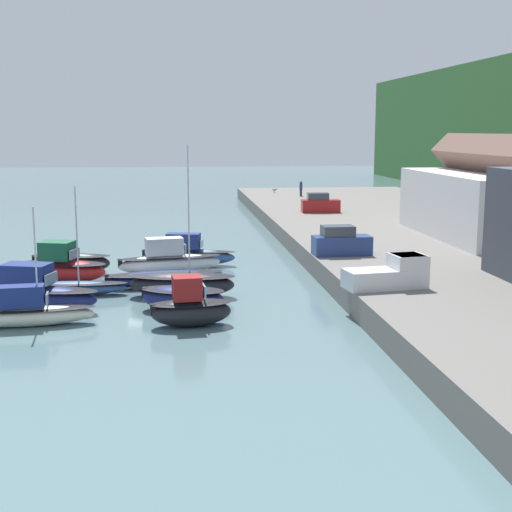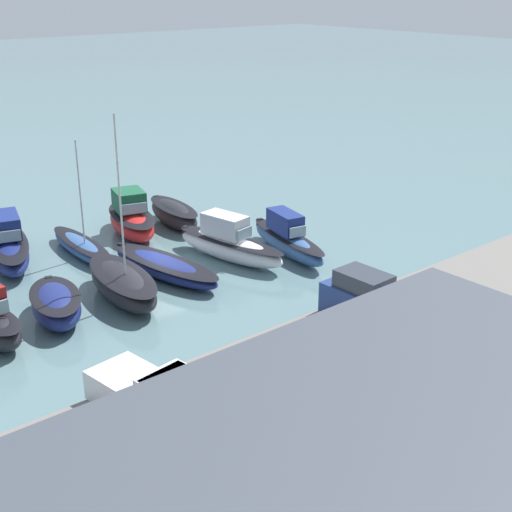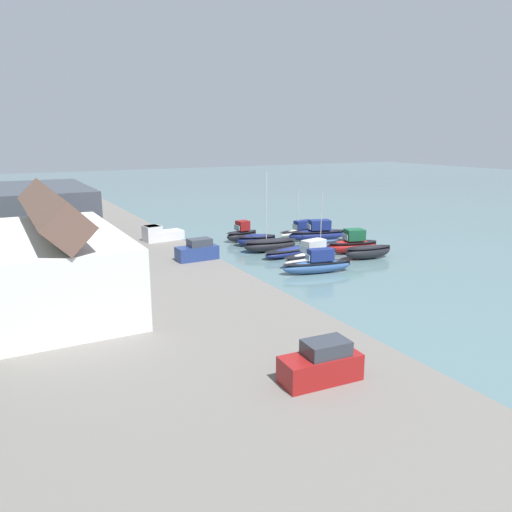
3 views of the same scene
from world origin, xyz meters
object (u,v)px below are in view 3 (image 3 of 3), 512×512
(moored_boat_1, at_px, (311,255))
(moored_boat_3, at_px, (270,245))
(moored_boat_10, at_px, (301,231))
(parked_car_2, at_px, (86,216))
(moored_boat_4, at_px, (256,240))
(pickup_truck_0, at_px, (160,234))
(moored_boat_2, at_px, (293,251))
(moored_boat_5, at_px, (242,234))
(parked_car_1, at_px, (198,251))
(parked_car_0, at_px, (321,364))
(moored_boat_9, at_px, (317,233))
(moored_boat_7, at_px, (352,244))
(moored_boat_0, at_px, (318,264))
(moored_boat_8, at_px, (324,243))
(moored_boat_6, at_px, (368,252))

(moored_boat_1, xyz_separation_m, moored_boat_3, (7.59, 0.87, -0.15))
(moored_boat_10, xyz_separation_m, parked_car_2, (17.45, 25.92, 1.64))
(moored_boat_4, height_order, pickup_truck_0, pickup_truck_0)
(moored_boat_2, distance_m, moored_boat_5, 10.45)
(moored_boat_4, height_order, parked_car_1, parked_car_1)
(moored_boat_5, distance_m, parked_car_0, 42.44)
(moored_boat_3, bearing_deg, parked_car_1, 123.50)
(moored_boat_4, distance_m, moored_boat_9, 8.87)
(moored_boat_5, distance_m, parked_car_2, 23.75)
(moored_boat_7, xyz_separation_m, parked_car_0, (-27.13, 24.01, 1.38))
(moored_boat_1, height_order, parked_car_2, parked_car_2)
(moored_boat_4, height_order, moored_boat_7, moored_boat_7)
(parked_car_0, relative_size, pickup_truck_0, 0.87)
(moored_boat_2, bearing_deg, moored_boat_7, -114.49)
(moored_boat_3, distance_m, moored_boat_5, 7.01)
(moored_boat_1, height_order, moored_boat_10, moored_boat_10)
(moored_boat_3, distance_m, moored_boat_7, 9.93)
(moored_boat_2, distance_m, parked_car_2, 32.68)
(pickup_truck_0, bearing_deg, moored_boat_0, -152.60)
(moored_boat_7, xyz_separation_m, moored_boat_8, (4.12, 1.15, -0.57))
(moored_boat_1, bearing_deg, moored_boat_3, -4.10)
(moored_boat_6, bearing_deg, parked_car_2, 46.62)
(moored_boat_0, xyz_separation_m, pickup_truck_0, (16.43, 11.52, 1.44))
(moored_boat_6, bearing_deg, moored_boat_5, 36.64)
(pickup_truck_0, bearing_deg, parked_car_0, 166.97)
(parked_car_0, height_order, parked_car_2, same)
(moored_boat_1, xyz_separation_m, moored_boat_10, (13.60, -7.60, -0.18))
(moored_boat_7, height_order, moored_boat_10, moored_boat_10)
(moored_boat_8, xyz_separation_m, moored_boat_10, (7.31, -1.30, 0.31))
(moored_boat_6, bearing_deg, moored_boat_2, 60.98)
(moored_boat_0, height_order, pickup_truck_0, pickup_truck_0)
(moored_boat_8, height_order, parked_car_1, moored_boat_8)
(moored_boat_1, relative_size, moored_boat_2, 0.95)
(moored_boat_2, bearing_deg, parked_car_1, 91.43)
(parked_car_0, distance_m, parked_car_1, 27.39)
(moored_boat_3, xyz_separation_m, moored_boat_8, (-1.30, -7.17, -0.34))
(parked_car_2, bearing_deg, moored_boat_10, -127.21)
(parked_car_1, distance_m, pickup_truck_0, 11.02)
(moored_boat_5, bearing_deg, moored_boat_6, -156.96)
(moored_boat_5, bearing_deg, moored_boat_8, -143.33)
(moored_boat_2, distance_m, parked_car_0, 33.82)
(moored_boat_8, bearing_deg, pickup_truck_0, 73.39)
(moored_boat_9, bearing_deg, pickup_truck_0, 97.96)
(moored_boat_1, distance_m, moored_boat_10, 15.58)
(moored_boat_3, bearing_deg, moored_boat_4, 8.36)
(moored_boat_0, height_order, moored_boat_2, moored_boat_0)
(moored_boat_2, height_order, moored_boat_3, moored_boat_3)
(moored_boat_1, relative_size, moored_boat_8, 1.09)
(moored_boat_1, bearing_deg, moored_boat_5, -5.77)
(moored_boat_9, distance_m, parked_car_0, 42.83)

